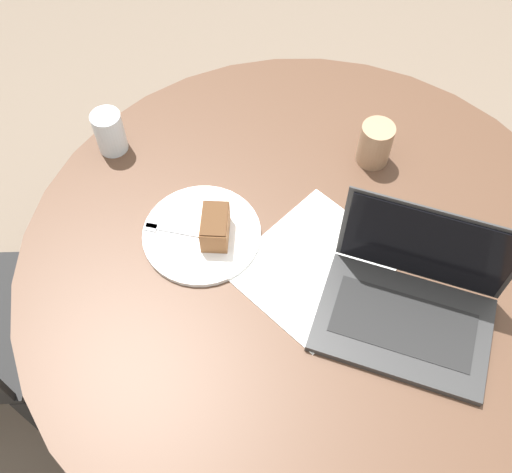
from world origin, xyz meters
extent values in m
plane|color=#6B5B4C|center=(0.00, 0.00, 0.00)|extent=(12.00, 12.00, 0.00)
cylinder|color=#4C3323|center=(0.00, 0.00, 0.01)|extent=(0.43, 0.43, 0.02)
cylinder|color=#4C3323|center=(0.00, 0.00, 0.37)|extent=(0.12, 0.12, 0.69)
cylinder|color=#4C3323|center=(0.00, 0.00, 0.73)|extent=(1.30, 1.30, 0.03)
cube|color=black|center=(-0.63, 0.37, 0.22)|extent=(0.04, 0.04, 0.44)
cube|color=black|center=(-0.73, 0.00, 0.22)|extent=(0.04, 0.04, 0.44)
cube|color=white|center=(0.00, -0.02, 0.74)|extent=(0.41, 0.39, 0.00)
cylinder|color=white|center=(-0.22, 0.13, 0.75)|extent=(0.27, 0.27, 0.01)
cube|color=brown|center=(-0.19, 0.11, 0.78)|extent=(0.09, 0.11, 0.06)
cube|color=#4D311C|center=(-0.19, 0.11, 0.82)|extent=(0.08, 0.10, 0.00)
cube|color=silver|center=(-0.26, 0.14, 0.75)|extent=(0.15, 0.09, 0.00)
cube|color=silver|center=(-0.32, 0.18, 0.75)|extent=(0.04, 0.04, 0.00)
cylinder|color=#997556|center=(0.24, 0.22, 0.80)|extent=(0.08, 0.08, 0.11)
cylinder|color=silver|center=(-0.36, 0.45, 0.80)|extent=(0.07, 0.07, 0.11)
cube|color=#2D2D2D|center=(0.12, -0.21, 0.75)|extent=(0.42, 0.39, 0.02)
cube|color=black|center=(0.12, -0.21, 0.76)|extent=(0.31, 0.28, 0.00)
cube|color=#2D2D2D|center=(0.19, -0.11, 0.87)|extent=(0.28, 0.21, 0.23)
cube|color=black|center=(0.19, -0.12, 0.87)|extent=(0.27, 0.20, 0.21)
camera|label=1|loc=(-0.32, -0.61, 1.87)|focal=42.00mm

